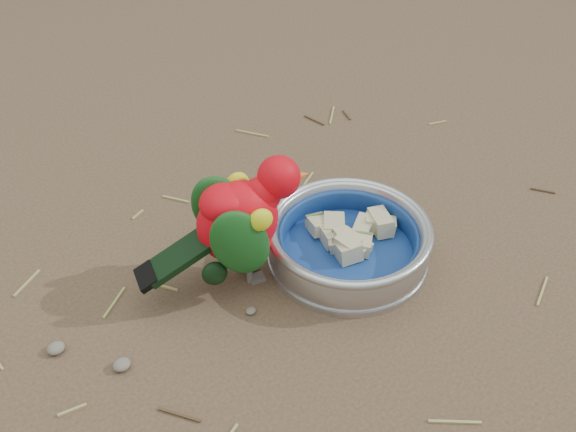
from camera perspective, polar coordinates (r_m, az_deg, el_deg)
ground at (r=0.84m, az=5.47°, el=-9.27°), size 60.00×60.00×0.00m
food_bowl at (r=0.91m, az=5.28°, el=-3.42°), size 0.23×0.23×0.02m
bowl_wall at (r=0.89m, az=5.40°, el=-2.00°), size 0.23×0.23×0.04m
fruit_wedges at (r=0.90m, az=5.37°, el=-2.34°), size 0.14×0.14×0.03m
lory_parrot at (r=0.83m, az=-4.19°, el=-1.13°), size 0.23×0.15×0.17m
ground_debris at (r=0.86m, az=5.71°, el=-7.48°), size 0.90×0.80×0.01m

